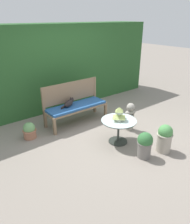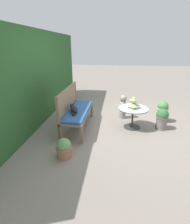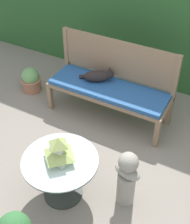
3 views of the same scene
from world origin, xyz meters
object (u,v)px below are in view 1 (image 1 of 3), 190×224
at_px(cat, 69,103).
at_px(potted_plant_table_far, 145,144).
at_px(pagoda_birdhouse, 119,115).
at_px(garden_bench, 77,107).
at_px(patio_table, 119,125).
at_px(potted_plant_table_near, 165,138).
at_px(garden_bust, 130,116).
at_px(potted_plant_patio_mid, 29,131).

distance_m(cat, potted_plant_table_far, 2.14).
height_order(pagoda_birdhouse, potted_plant_table_far, pagoda_birdhouse).
relative_size(garden_bench, pagoda_birdhouse, 5.48).
bearing_deg(pagoda_birdhouse, potted_plant_table_far, -89.49).
relative_size(patio_table, potted_plant_table_far, 1.42).
distance_m(pagoda_birdhouse, potted_plant_table_far, 0.79).
height_order(garden_bench, potted_plant_table_near, potted_plant_table_near).
relative_size(patio_table, garden_bust, 1.09).
xyz_separation_m(patio_table, pagoda_birdhouse, (-0.00, -0.00, 0.23)).
bearing_deg(garden_bench, potted_plant_table_near, -73.71).
height_order(patio_table, potted_plant_table_far, potted_plant_table_far).
height_order(garden_bench, potted_plant_table_far, potted_plant_table_far).
height_order(garden_bench, potted_plant_patio_mid, garden_bench).
relative_size(patio_table, potted_plant_patio_mid, 1.99).
xyz_separation_m(cat, potted_plant_table_far, (0.34, -2.10, -0.27)).
xyz_separation_m(patio_table, potted_plant_table_near, (0.47, -0.81, -0.11)).
relative_size(cat, potted_plant_table_far, 0.84).
height_order(patio_table, garden_bust, garden_bust).
height_order(garden_bench, cat, cat).
bearing_deg(patio_table, potted_plant_patio_mid, 136.68).
relative_size(cat, patio_table, 0.60).
relative_size(garden_bench, potted_plant_patio_mid, 4.26).
bearing_deg(patio_table, potted_plant_table_near, -59.91).
bearing_deg(potted_plant_patio_mid, garden_bust, -28.79).
relative_size(garden_bench, cat, 3.59).
distance_m(patio_table, potted_plant_table_near, 0.94).
bearing_deg(garden_bust, potted_plant_table_far, -108.82).
bearing_deg(pagoda_birdhouse, garden_bust, 21.10).
bearing_deg(garden_bust, pagoda_birdhouse, -145.49).
relative_size(cat, garden_bust, 0.65).
height_order(garden_bench, pagoda_birdhouse, pagoda_birdhouse).
bearing_deg(potted_plant_patio_mid, patio_table, -43.32).
xyz_separation_m(cat, pagoda_birdhouse, (0.34, -1.39, 0.09)).
xyz_separation_m(garden_bust, potted_plant_table_far, (-0.59, -0.93, -0.08)).
bearing_deg(patio_table, pagoda_birdhouse, -104.04).
bearing_deg(pagoda_birdhouse, potted_plant_patio_mid, 136.68).
bearing_deg(patio_table, cat, 103.56).
height_order(potted_plant_table_far, potted_plant_patio_mid, potted_plant_table_far).
bearing_deg(potted_plant_patio_mid, pagoda_birdhouse, -43.32).
distance_m(garden_bench, pagoda_birdhouse, 1.36).
xyz_separation_m(garden_bench, cat, (-0.18, 0.06, 0.14)).
bearing_deg(garden_bust, potted_plant_patio_mid, 164.61).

